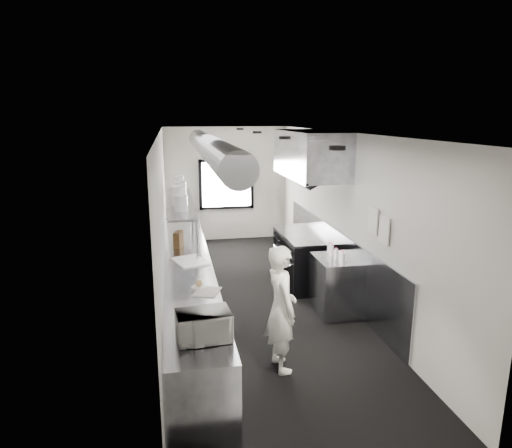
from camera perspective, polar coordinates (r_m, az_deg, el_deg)
name	(u,v)px	position (r m, az deg, el deg)	size (l,w,h in m)	color
floor	(257,300)	(7.84, 0.06, -9.52)	(3.00, 8.00, 0.01)	black
ceiling	(257,133)	(7.21, 0.07, 11.40)	(3.00, 8.00, 0.01)	beige
wall_back	(226,184)	(11.29, -3.75, 5.01)	(3.00, 0.02, 2.80)	#B8B4AF
wall_front	(351,332)	(3.76, 11.86, -13.17)	(3.00, 0.02, 2.80)	#B8B4AF
wall_left	(163,224)	(7.28, -11.61, 0.00)	(0.02, 8.00, 2.80)	#B8B4AF
wall_right	(343,216)	(7.81, 10.94, 0.96)	(0.02, 8.00, 2.80)	#B8B4AF
wall_cladding	(334,259)	(8.30, 9.79, -4.34)	(0.03, 5.50, 1.10)	gray
hvac_duct	(210,148)	(7.53, -5.82, 9.52)	(0.40, 0.40, 6.40)	gray
service_window	(227,184)	(11.25, -3.72, 4.99)	(1.36, 0.05, 1.25)	white
exhaust_hood	(310,154)	(8.19, 6.79, 8.69)	(0.81, 2.20, 0.88)	gray
prep_counter	(189,291)	(7.09, -8.43, -8.30)	(0.70, 6.00, 0.90)	gray
pass_shelf	(181,203)	(8.23, -9.43, 2.61)	(0.45, 3.00, 0.68)	gray
range	(304,258)	(8.55, 6.05, -4.25)	(0.88, 1.60, 0.94)	black
bottle_station	(336,285)	(7.34, 10.04, -7.59)	(0.65, 0.80, 0.90)	gray
far_work_table	(182,231)	(10.61, -9.31, -0.92)	(0.70, 1.20, 0.90)	gray
notice_sheet_a	(373,221)	(6.69, 14.52, 0.41)	(0.02, 0.28, 0.38)	beige
notice_sheet_b	(384,230)	(6.39, 15.81, -0.73)	(0.02, 0.28, 0.38)	beige
line_cook	(281,308)	(5.59, 3.18, -10.53)	(0.58, 0.38, 1.58)	white
microwave	(203,326)	(4.61, -6.63, -12.59)	(0.49, 0.37, 0.29)	silver
deli_tub_a	(181,324)	(4.91, -9.41, -12.28)	(0.12, 0.12, 0.09)	#A2AB9D
deli_tub_b	(185,316)	(5.06, -8.88, -11.35)	(0.15, 0.15, 0.10)	#A2AB9D
newspaper	(207,292)	(5.80, -6.17, -8.45)	(0.29, 0.36, 0.01)	silver
small_plate	(199,287)	(5.95, -7.18, -7.87)	(0.19, 0.19, 0.02)	white
pastry	(199,283)	(5.93, -7.19, -7.38)	(0.09, 0.09, 0.09)	tan
cutting_board	(190,261)	(6.98, -8.31, -4.63)	(0.43, 0.57, 0.02)	white
knife_block	(178,239)	(7.74, -9.74, -1.91)	(0.11, 0.24, 0.27)	brown
plate_stack_a	(181,203)	(7.37, -9.42, 2.61)	(0.21, 0.21, 0.25)	white
plate_stack_b	(179,196)	(7.82, -9.70, 3.51)	(0.25, 0.25, 0.33)	white
plate_stack_c	(180,190)	(8.48, -9.51, 4.24)	(0.22, 0.22, 0.31)	white
plate_stack_d	(178,185)	(8.89, -9.79, 4.82)	(0.24, 0.24, 0.36)	white
squeeze_bottle_a	(343,259)	(6.85, 10.87, -4.34)	(0.06, 0.06, 0.19)	white
squeeze_bottle_b	(341,257)	(6.99, 10.64, -4.06)	(0.06, 0.06, 0.17)	white
squeeze_bottle_c	(336,254)	(7.13, 10.02, -3.71)	(0.05, 0.05, 0.16)	white
squeeze_bottle_d	(331,250)	(7.25, 9.47, -3.24)	(0.07, 0.07, 0.20)	white
squeeze_bottle_e	(329,247)	(7.44, 9.16, -2.93)	(0.05, 0.05, 0.16)	white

